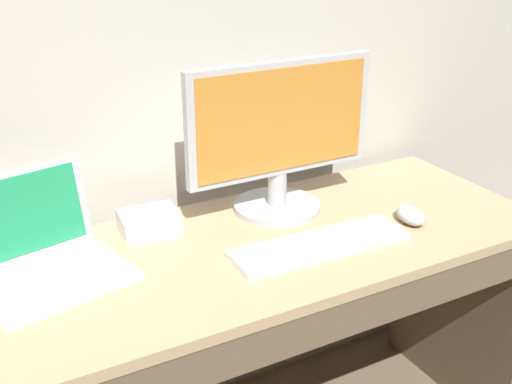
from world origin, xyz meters
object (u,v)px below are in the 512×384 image
computer_mouse (411,215)px  laptop_white (43,254)px  wired_keyboard (319,244)px  external_drive_box (149,222)px  external_monitor (280,138)px

computer_mouse → laptop_white: bearing=178.5°
wired_keyboard → computer_mouse: size_ratio=4.39×
computer_mouse → wired_keyboard: bearing=-168.4°
wired_keyboard → computer_mouse: (0.29, 0.00, 0.01)m
computer_mouse → external_drive_box: 0.69m
laptop_white → computer_mouse: (0.91, -0.20, -0.03)m
external_monitor → laptop_white: bearing=-177.3°
external_drive_box → wired_keyboard: bearing=-40.2°
laptop_white → external_drive_box: bearing=16.0°
external_monitor → external_drive_box: size_ratio=3.66×
computer_mouse → external_drive_box: external_drive_box is taller
computer_mouse → external_drive_box: (-0.63, 0.28, 0.01)m
external_monitor → wired_keyboard: 0.31m
laptop_white → computer_mouse: laptop_white is taller
laptop_white → wired_keyboard: (0.62, -0.20, -0.04)m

